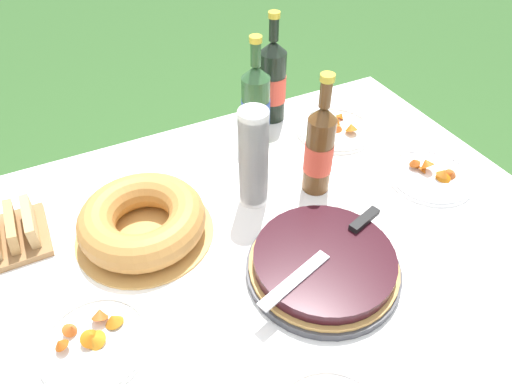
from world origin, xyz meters
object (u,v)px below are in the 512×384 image
(bundt_cake, at_px, (143,221))
(snack_plate_left, at_px, (95,341))
(cider_bottle_amber, at_px, (319,149))
(cup_stack, at_px, (254,159))
(snack_plate_right, at_px, (431,175))
(cider_bottle_green, at_px, (256,105))
(juice_bottle_red, at_px, (272,81))
(snack_plate_near, at_px, (335,129))
(serving_knife, at_px, (334,246))
(berry_tart, at_px, (323,264))

(bundt_cake, relative_size, snack_plate_left, 1.55)
(bundt_cake, bearing_deg, cider_bottle_amber, -4.81)
(cup_stack, height_order, snack_plate_right, cup_stack)
(bundt_cake, relative_size, snack_plate_right, 1.41)
(cider_bottle_green, relative_size, snack_plate_left, 1.54)
(bundt_cake, xyz_separation_m, juice_bottle_red, (0.51, 0.31, 0.08))
(cider_bottle_green, bearing_deg, snack_plate_right, -47.74)
(snack_plate_near, height_order, snack_plate_left, snack_plate_near)
(serving_knife, relative_size, cup_stack, 1.37)
(berry_tart, xyz_separation_m, cup_stack, (-0.03, 0.28, 0.10))
(berry_tart, height_order, snack_plate_left, berry_tart)
(cider_bottle_amber, xyz_separation_m, snack_plate_right, (0.30, -0.11, -0.11))
(cider_bottle_green, relative_size, cider_bottle_amber, 0.98)
(cider_bottle_amber, distance_m, juice_bottle_red, 0.36)
(cup_stack, bearing_deg, bundt_cake, 178.39)
(bundt_cake, bearing_deg, berry_tart, -42.13)
(serving_knife, bearing_deg, cup_stack, -95.37)
(serving_knife, xyz_separation_m, cider_bottle_green, (0.07, 0.50, 0.06))
(berry_tart, xyz_separation_m, bundt_cake, (-0.31, 0.28, 0.02))
(cider_bottle_green, height_order, cider_bottle_amber, cider_bottle_amber)
(berry_tart, bearing_deg, juice_bottle_red, 72.08)
(snack_plate_near, xyz_separation_m, snack_plate_right, (0.11, -0.30, 0.00))
(serving_knife, bearing_deg, juice_bottle_red, -123.41)
(cup_stack, xyz_separation_m, cider_bottle_amber, (0.17, -0.03, -0.01))
(berry_tart, xyz_separation_m, cider_bottle_green, (0.09, 0.51, 0.09))
(cider_bottle_green, relative_size, snack_plate_right, 1.39)
(snack_plate_right, bearing_deg, cider_bottle_green, 132.26)
(snack_plate_near, bearing_deg, serving_knife, -124.95)
(cup_stack, relative_size, snack_plate_near, 1.13)
(snack_plate_near, bearing_deg, snack_plate_right, -70.55)
(cup_stack, relative_size, cider_bottle_green, 0.83)
(serving_knife, relative_size, snack_plate_near, 1.54)
(snack_plate_right, bearing_deg, berry_tart, -162.47)
(bundt_cake, height_order, juice_bottle_red, juice_bottle_red)
(juice_bottle_red, bearing_deg, snack_plate_near, -49.83)
(berry_tart, bearing_deg, snack_plate_left, 174.30)
(bundt_cake, relative_size, cider_bottle_amber, 0.99)
(serving_knife, xyz_separation_m, juice_bottle_red, (0.17, 0.59, 0.06))
(cider_bottle_amber, bearing_deg, snack_plate_right, -20.18)
(cup_stack, bearing_deg, cider_bottle_green, 62.18)
(berry_tart, xyz_separation_m, snack_plate_left, (-0.48, 0.05, -0.02))
(berry_tart, bearing_deg, snack_plate_right, 17.53)
(snack_plate_left, height_order, snack_plate_right, snack_plate_right)
(snack_plate_left, xyz_separation_m, snack_plate_right, (0.92, 0.09, -0.00))
(cider_bottle_amber, xyz_separation_m, snack_plate_left, (-0.62, -0.20, -0.11))
(berry_tart, distance_m, snack_plate_right, 0.46)
(cider_bottle_amber, relative_size, snack_plate_left, 1.57)
(snack_plate_left, distance_m, snack_plate_right, 0.92)
(bundt_cake, height_order, snack_plate_right, bundt_cake)
(cider_bottle_amber, bearing_deg, snack_plate_near, 44.97)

